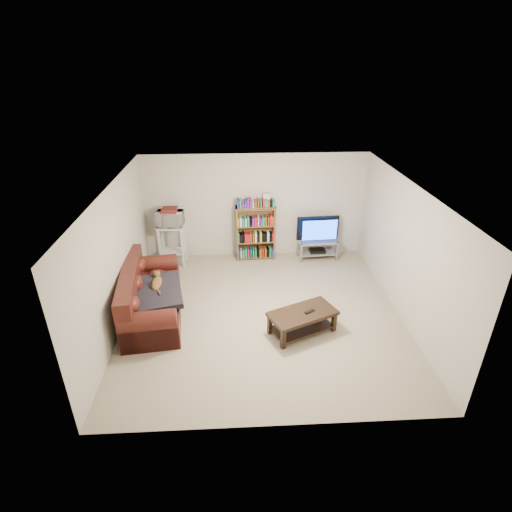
{
  "coord_description": "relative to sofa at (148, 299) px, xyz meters",
  "views": [
    {
      "loc": [
        -0.46,
        -6.09,
        4.3
      ],
      "look_at": [
        -0.1,
        0.4,
        1.0
      ],
      "focal_mm": 28.0,
      "sensor_mm": 36.0,
      "label": 1
    }
  ],
  "objects": [
    {
      "name": "ceiling",
      "position": [
        2.09,
        -0.11,
        2.07
      ],
      "size": [
        5.0,
        5.0,
        0.0
      ],
      "primitive_type": "plane",
      "rotation": [
        3.14,
        0.0,
        0.0
      ],
      "color": "white",
      "rests_on": "ground"
    },
    {
      "name": "game_boxes",
      "position": [
        0.2,
        2.01,
        0.94
      ],
      "size": [
        0.35,
        0.31,
        0.05
      ],
      "primitive_type": "cube",
      "rotation": [
        0.0,
        0.0,
        -0.05
      ],
      "color": "maroon",
      "rests_on": "microwave"
    },
    {
      "name": "dvd_player",
      "position": [
        3.52,
        2.08,
        -0.14
      ],
      "size": [
        0.38,
        0.27,
        0.06
      ],
      "primitive_type": "cube",
      "rotation": [
        0.0,
        0.0,
        0.06
      ],
      "color": "black",
      "rests_on": "tv_stand"
    },
    {
      "name": "microwave_stand",
      "position": [
        0.2,
        2.01,
        0.27
      ],
      "size": [
        0.6,
        0.45,
        0.93
      ],
      "rotation": [
        0.0,
        0.0,
        -0.05
      ],
      "color": "silver",
      "rests_on": "floor"
    },
    {
      "name": "coffee_table",
      "position": [
        2.72,
        -0.68,
        -0.04
      ],
      "size": [
        1.27,
        0.98,
        0.41
      ],
      "rotation": [
        0.0,
        0.0,
        0.42
      ],
      "color": "black",
      "rests_on": "floor"
    },
    {
      "name": "shelf_clutter",
      "position": [
        2.18,
        2.19,
        1.06
      ],
      "size": [
        0.66,
        0.23,
        0.28
      ],
      "rotation": [
        0.0,
        0.0,
        0.05
      ],
      "color": "silver",
      "rests_on": "bookshelf"
    },
    {
      "name": "floor",
      "position": [
        2.09,
        -0.11,
        -0.33
      ],
      "size": [
        5.0,
        5.0,
        0.0
      ],
      "primitive_type": "plane",
      "color": "tan",
      "rests_on": "ground"
    },
    {
      "name": "wall_front",
      "position": [
        2.09,
        -2.61,
        0.87
      ],
      "size": [
        5.0,
        0.0,
        5.0
      ],
      "primitive_type": "plane",
      "rotation": [
        -1.57,
        0.0,
        0.0
      ],
      "color": "beige",
      "rests_on": "ground"
    },
    {
      "name": "bookshelf",
      "position": [
        2.08,
        2.17,
        0.33
      ],
      "size": [
        0.9,
        0.32,
        1.29
      ],
      "rotation": [
        0.0,
        0.0,
        0.05
      ],
      "color": "brown",
      "rests_on": "floor"
    },
    {
      "name": "wall_back",
      "position": [
        2.09,
        2.39,
        0.87
      ],
      "size": [
        5.0,
        0.0,
        5.0
      ],
      "primitive_type": "plane",
      "rotation": [
        1.57,
        0.0,
        0.0
      ],
      "color": "beige",
      "rests_on": "ground"
    },
    {
      "name": "television",
      "position": [
        3.52,
        2.08,
        0.4
      ],
      "size": [
        0.98,
        0.19,
        0.56
      ],
      "primitive_type": "imported",
      "rotation": [
        0.0,
        0.0,
        3.2
      ],
      "color": "black",
      "rests_on": "tv_stand"
    },
    {
      "name": "sofa",
      "position": [
        0.0,
        0.0,
        0.0
      ],
      "size": [
        1.21,
        2.3,
        0.94
      ],
      "rotation": [
        0.0,
        0.0,
        0.12
      ],
      "color": "#471812",
      "rests_on": "floor"
    },
    {
      "name": "remote",
      "position": [
        2.84,
        -0.69,
        0.09
      ],
      "size": [
        0.18,
        0.14,
        0.02
      ],
      "primitive_type": "cube",
      "rotation": [
        0.0,
        0.0,
        0.57
      ],
      "color": "black",
      "rests_on": "coffee_table"
    },
    {
      "name": "blanket",
      "position": [
        0.2,
        -0.13,
        0.22
      ],
      "size": [
        1.06,
        1.25,
        0.19
      ],
      "primitive_type": "cube",
      "rotation": [
        0.05,
        -0.04,
        0.2
      ],
      "color": "black",
      "rests_on": "sofa"
    },
    {
      "name": "tv_stand",
      "position": [
        3.52,
        2.08,
        -0.02
      ],
      "size": [
        0.93,
        0.46,
        0.45
      ],
      "rotation": [
        0.0,
        0.0,
        0.06
      ],
      "color": "#999EA3",
      "rests_on": "floor"
    },
    {
      "name": "wall_right",
      "position": [
        4.59,
        -0.11,
        0.87
      ],
      "size": [
        0.0,
        5.0,
        5.0
      ],
      "primitive_type": "plane",
      "rotation": [
        1.57,
        0.0,
        -1.57
      ],
      "color": "beige",
      "rests_on": "ground"
    },
    {
      "name": "microwave",
      "position": [
        0.2,
        2.01,
        0.76
      ],
      "size": [
        0.59,
        0.41,
        0.32
      ],
      "primitive_type": "imported",
      "rotation": [
        0.0,
        0.0,
        -0.05
      ],
      "color": "silver",
      "rests_on": "microwave_stand"
    },
    {
      "name": "cat",
      "position": [
        0.18,
        0.07,
        0.28
      ],
      "size": [
        0.31,
        0.63,
        0.18
      ],
      "primitive_type": null,
      "rotation": [
        0.0,
        0.0,
        0.12
      ],
      "color": "brown",
      "rests_on": "sofa"
    },
    {
      "name": "wall_left",
      "position": [
        -0.41,
        -0.11,
        0.87
      ],
      "size": [
        0.0,
        5.0,
        5.0
      ],
      "primitive_type": "plane",
      "rotation": [
        1.57,
        0.0,
        1.57
      ],
      "color": "beige",
      "rests_on": "ground"
    }
  ]
}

